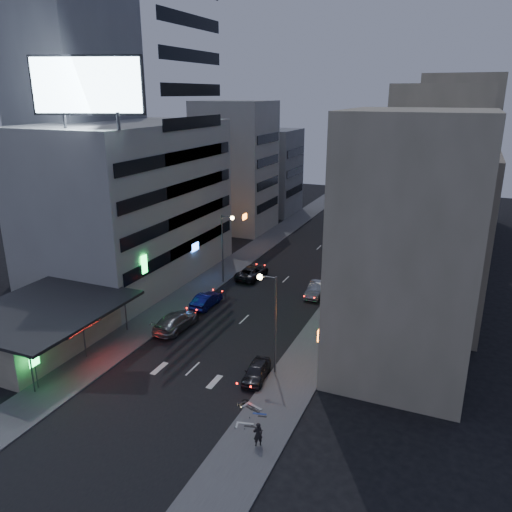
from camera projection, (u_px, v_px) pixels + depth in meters
The scene contains 29 objects.
ground at pixel (165, 395), 36.51m from camera, with size 180.00×180.00×0.00m, color black.
sidewalk_left at pixel (239, 261), 65.70m from camera, with size 4.00×120.00×0.12m, color #4C4C4F.
sidewalk_right at pixel (360, 277), 59.73m from camera, with size 4.00×120.00×0.12m, color #4C4C4F.
food_court at pixel (39, 326), 42.82m from camera, with size 11.00×13.00×3.88m.
white_building at pixel (131, 203), 57.54m from camera, with size 14.00×24.00×18.00m, color #AEAEA9.
grey_tower at pixel (80, 128), 61.03m from camera, with size 10.00×14.00×34.00m, color gray.
shophouse_near at pixel (407, 250), 36.99m from camera, with size 10.00×11.00×20.00m, color #BFB096.
shophouse_mid at pixel (426, 237), 47.48m from camera, with size 11.00×12.00×16.00m, color tan.
shophouse_far at pixel (435, 184), 58.10m from camera, with size 10.00×14.00×22.00m, color #BFB096.
far_left_a at pixel (235, 167), 78.53m from camera, with size 11.00×10.00×20.00m, color #AEAEA9.
far_left_b at pixel (264, 171), 90.86m from camera, with size 12.00×10.00×15.00m, color gray.
far_right_a at pixel (445, 181), 71.65m from camera, with size 11.00×12.00×18.00m, color tan.
far_right_b at pixel (455, 151), 82.77m from camera, with size 12.00×12.00×24.00m, color #BFB096.
billboard at pixel (87, 86), 43.34m from camera, with size 9.52×3.75×6.20m.
street_lamp_right_near at pixel (271, 310), 37.89m from camera, with size 1.60×0.44×8.02m.
street_lamp_left at pixel (225, 239), 56.28m from camera, with size 1.60×0.44×8.02m.
street_lamp_right_far at pixel (362, 215), 67.61m from camera, with size 1.60×0.44×8.02m.
parked_car_right_near at pixel (256, 371), 38.36m from camera, with size 1.59×3.95×1.34m, color #28272D.
parked_car_right_mid at pixel (316, 289), 54.22m from camera, with size 1.56×4.48×1.48m, color gray.
parked_car_left at pixel (252, 272), 59.49m from camera, with size 2.46×5.34×1.48m, color #28282D.
parked_car_right_far at pixel (344, 264), 61.93m from camera, with size 2.26×5.56×1.61m, color #95969C.
road_car_blue at pixel (206, 300), 51.45m from camera, with size 1.54×4.41×1.45m, color navy.
road_car_silver at pixel (176, 321), 46.58m from camera, with size 2.27×5.59×1.62m, color #9A9BA2.
person at pixel (258, 434), 30.88m from camera, with size 0.60×0.39×1.63m, color black.
scooter_black_a at pixel (264, 424), 32.35m from camera, with size 1.62×0.54×0.99m, color black, non-canonical shape.
scooter_silver_a at pixel (254, 416), 33.05m from camera, with size 1.73×0.58×1.06m, color #AAAEB1, non-canonical shape.
scooter_blue at pixel (267, 407), 34.04m from camera, with size 1.65×0.55×1.01m, color navy, non-canonical shape.
scooter_black_b at pixel (256, 401), 34.69m from camera, with size 1.74×0.58×1.06m, color black, non-canonical shape.
scooter_silver_b at pixel (263, 402), 34.46m from camera, with size 2.02×0.67×1.24m, color #93959A, non-canonical shape.
Camera 1 is at (18.50, -26.39, 21.04)m, focal length 35.00 mm.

